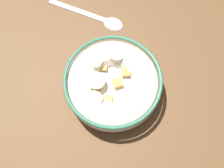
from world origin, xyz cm
name	(u,v)px	position (x,y,z in cm)	size (l,w,h in cm)	color
ground_plane	(112,91)	(0.00, 0.00, -1.00)	(105.70, 105.70, 2.00)	brown
cereal_bowl	(112,84)	(0.01, 0.02, 2.83)	(16.94, 16.94, 5.31)	silver
spoon	(102,19)	(14.73, 2.14, 0.33)	(7.80, 15.98, 0.80)	silver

